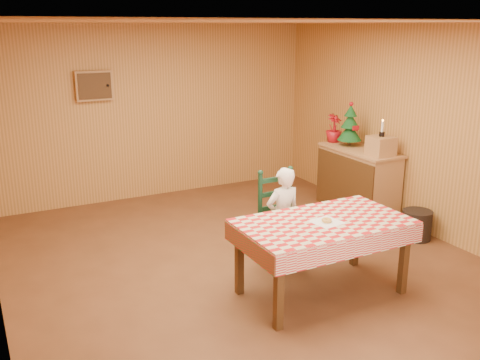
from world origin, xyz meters
The scene contains 13 objects.
ground centered at (0.00, 0.00, 0.00)m, with size 6.00×6.00×0.00m, color brown.
cabin_walls centered at (0.00, 0.53, 1.83)m, with size 5.10×6.05×2.65m.
dining_table centered at (0.36, -0.86, 0.69)m, with size 1.66×0.96×0.77m.
ladder_chair centered at (0.36, -0.07, 0.50)m, with size 0.44×0.40×1.08m.
seated_child centered at (0.36, -0.13, 0.56)m, with size 0.41×0.27×1.12m, color white.
napkin centered at (0.36, -0.91, 0.77)m, with size 0.26×0.26×0.00m, color white.
donut centered at (0.36, -0.91, 0.79)m, with size 0.10×0.10×0.03m, color gold.
shelf_unit centered at (2.20, 0.85, 0.47)m, with size 0.54×1.24×0.93m.
crate centered at (2.21, 0.45, 1.06)m, with size 0.30×0.30×0.25m, color tan.
christmas_tree centered at (2.21, 1.10, 1.21)m, with size 0.34×0.34×0.62m.
flower_arrangement centered at (2.16, 1.40, 1.13)m, with size 0.23×0.23×0.41m, color maroon.
candle_set centered at (2.21, 0.45, 1.24)m, with size 0.07×0.07×0.22m.
storage_bin centered at (2.25, -0.25, 0.18)m, with size 0.37×0.37×0.37m, color black.
Camera 1 is at (-2.57, -4.76, 2.58)m, focal length 40.00 mm.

